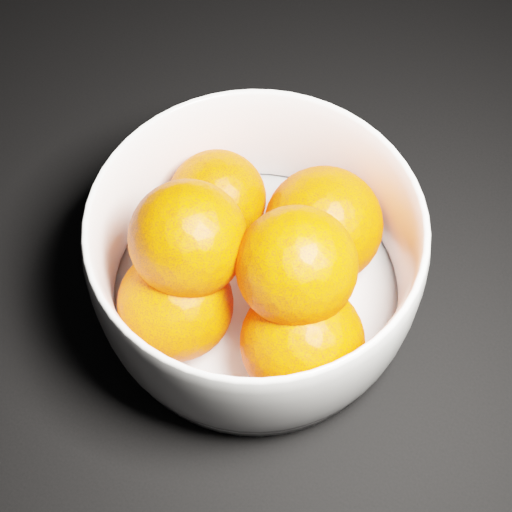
% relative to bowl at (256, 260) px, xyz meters
% --- Properties ---
extents(bowl, '(0.26, 0.26, 0.12)m').
position_rel_bowl_xyz_m(bowl, '(0.00, 0.00, 0.00)').
color(bowl, white).
rests_on(bowl, ground).
extents(orange_pile, '(0.21, 0.21, 0.14)m').
position_rel_bowl_xyz_m(orange_pile, '(0.01, -0.01, 0.01)').
color(orange_pile, '#FE4300').
rests_on(orange_pile, bowl).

